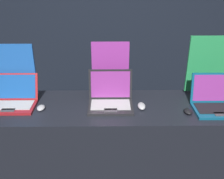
{
  "coord_description": "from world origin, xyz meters",
  "views": [
    {
      "loc": [
        -0.03,
        -1.59,
        2.0
      ],
      "look_at": [
        -0.0,
        0.3,
        1.12
      ],
      "focal_mm": 42.0,
      "sensor_mm": 36.0,
      "label": 1
    }
  ],
  "objects": [
    {
      "name": "promo_stand_front",
      "position": [
        -0.82,
        0.5,
        1.19
      ],
      "size": [
        0.33,
        0.07,
        0.47
      ],
      "color": "black",
      "rests_on": "display_counter"
    },
    {
      "name": "mouse_back",
      "position": [
        0.59,
        0.18,
        0.98
      ],
      "size": [
        0.07,
        0.09,
        0.03
      ],
      "color": "black",
      "rests_on": "display_counter"
    },
    {
      "name": "laptop_back",
      "position": [
        0.82,
        0.26,
        1.03
      ],
      "size": [
        0.36,
        0.3,
        0.27
      ],
      "color": "#0F5170",
      "rests_on": "display_counter"
    },
    {
      "name": "wall_back",
      "position": [
        0.0,
        2.08,
        1.4
      ],
      "size": [
        8.0,
        0.05,
        2.8
      ],
      "color": "black",
      "rests_on": "ground_plane"
    },
    {
      "name": "laptop_front",
      "position": [
        -0.82,
        0.33,
        1.02
      ],
      "size": [
        0.38,
        0.32,
        0.23
      ],
      "color": "maroon",
      "rests_on": "display_counter"
    },
    {
      "name": "mouse_front",
      "position": [
        -0.58,
        0.25,
        0.98
      ],
      "size": [
        0.06,
        0.09,
        0.03
      ],
      "color": "#B2B2B7",
      "rests_on": "display_counter"
    },
    {
      "name": "promo_stand_middle",
      "position": [
        -0.02,
        0.52,
        1.2
      ],
      "size": [
        0.32,
        0.07,
        0.48
      ],
      "color": "black",
      "rests_on": "display_counter"
    },
    {
      "name": "mouse_middle",
      "position": [
        0.23,
        0.27,
        0.98
      ],
      "size": [
        0.06,
        0.11,
        0.04
      ],
      "color": "#B2B2B7",
      "rests_on": "display_counter"
    },
    {
      "name": "display_counter",
      "position": [
        0.0,
        0.3,
        0.48
      ],
      "size": [
        2.09,
        0.61,
        0.97
      ],
      "color": "black",
      "rests_on": "ground_plane"
    },
    {
      "name": "laptop_middle",
      "position": [
        -0.02,
        0.33,
        1.03
      ],
      "size": [
        0.36,
        0.3,
        0.27
      ],
      "color": "black",
      "rests_on": "display_counter"
    },
    {
      "name": "promo_stand_back",
      "position": [
        0.82,
        0.54,
        1.22
      ],
      "size": [
        0.35,
        0.07,
        0.52
      ],
      "color": "black",
      "rests_on": "display_counter"
    }
  ]
}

